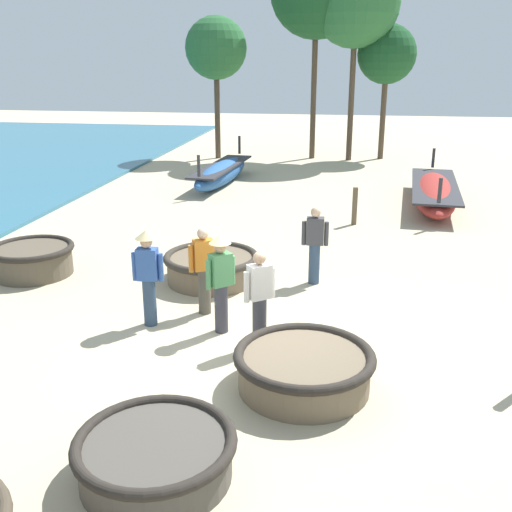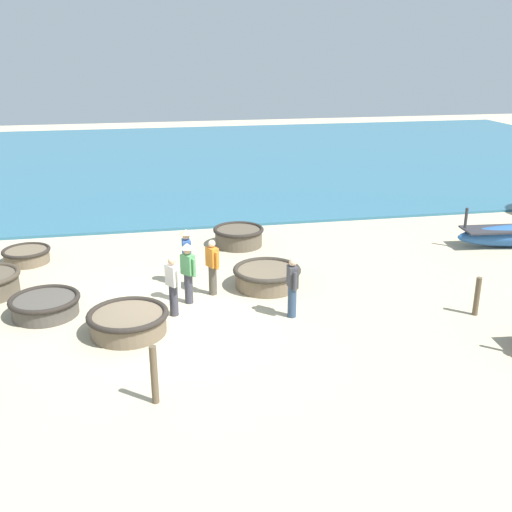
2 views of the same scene
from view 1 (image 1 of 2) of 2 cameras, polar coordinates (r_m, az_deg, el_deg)
name	(u,v)px [view 1 (image 1 of 2)]	position (r m, az deg, el deg)	size (l,w,h in m)	color
ground_plane	(268,349)	(9.46, 1.18, -8.81)	(80.00, 80.00, 0.00)	#BCAD8C
coracle_far_right	(212,266)	(12.10, -4.26, -0.97)	(1.93, 1.93, 0.58)	brown
coracle_tilted	(33,259)	(13.28, -20.51, -0.23)	(1.72, 1.72, 0.63)	brown
coracle_far_left	(304,368)	(8.32, 4.59, -10.57)	(1.94, 1.94, 0.56)	brown
coracle_center	(156,455)	(6.85, -9.55, -18.16)	(1.77, 1.77, 0.50)	#4C473F
long_boat_green_hull	(222,173)	(21.59, -3.30, 7.93)	(1.38, 5.37, 1.40)	#285693
long_boat_red_hull	(434,192)	(19.23, 16.61, 5.84)	(1.82, 6.03, 1.34)	maroon
fisherman_with_hat	(148,272)	(10.05, -10.25, -1.47)	(0.53, 0.36, 1.67)	#2D425B
fisherman_by_coracle	(221,277)	(9.66, -3.38, -2.03)	(0.42, 0.39, 1.67)	#383842
fisherman_standing_right	(315,243)	(11.85, 5.62, 1.21)	(0.53, 0.23, 1.57)	#2D425B
fisherman_hauling	(260,297)	(9.18, 0.34, -3.93)	(0.44, 0.38, 1.57)	#383842
fisherman_standing_left	(204,268)	(10.44, -4.99, -1.19)	(0.48, 0.36, 1.57)	#4C473D
mooring_post_inland	(355,206)	(16.38, 9.38, 4.71)	(0.14, 0.14, 1.02)	brown
tree_tall_back	(356,3)	(26.79, 9.51, 22.68)	(3.62, 3.62, 8.25)	#4C3D2D
tree_leftmost	(216,49)	(27.01, -3.82, 19.11)	(2.64, 2.64, 6.01)	#4C3D2D
tree_left_mid	(387,55)	(27.35, 12.36, 18.21)	(2.50, 2.50, 5.69)	#4C3D2D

